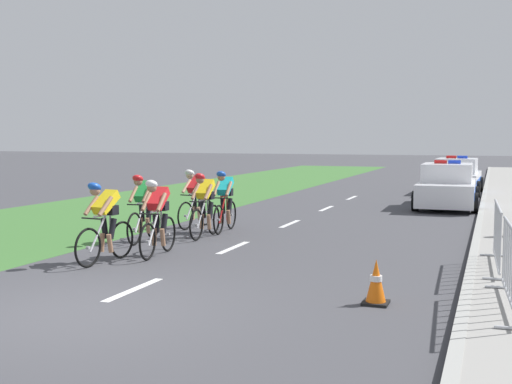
# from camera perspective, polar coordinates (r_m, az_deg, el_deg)

# --- Properties ---
(ground_plane) EXTENTS (160.00, 160.00, 0.00)m
(ground_plane) POSITION_cam_1_polar(r_m,az_deg,el_deg) (9.03, -15.30, -10.27)
(ground_plane) COLOR #424247
(kerb_edge) EXTENTS (0.16, 60.00, 0.13)m
(kerb_edge) POSITION_cam_1_polar(r_m,az_deg,el_deg) (21.17, 19.59, -1.55)
(kerb_edge) COLOR #9E9E99
(kerb_edge) RESTS_ON ground
(grass_verge) EXTENTS (7.00, 60.00, 0.01)m
(grass_verge) POSITION_cam_1_polar(r_m,az_deg,el_deg) (24.11, -8.14, -0.70)
(grass_verge) COLOR #3D7033
(grass_verge) RESTS_ON ground
(lane_markings_centre) EXTENTS (0.14, 21.60, 0.01)m
(lane_markings_centre) POSITION_cam_1_polar(r_m,az_deg,el_deg) (15.43, 0.82, -3.80)
(lane_markings_centre) COLOR white
(lane_markings_centre) RESTS_ON ground
(cyclist_lead) EXTENTS (0.44, 1.72, 1.56)m
(cyclist_lead) POSITION_cam_1_polar(r_m,az_deg,el_deg) (12.16, -13.44, -2.56)
(cyclist_lead) COLOR black
(cyclist_lead) RESTS_ON ground
(cyclist_second) EXTENTS (0.45, 1.72, 1.56)m
(cyclist_second) POSITION_cam_1_polar(r_m,az_deg,el_deg) (12.68, -8.82, -2.19)
(cyclist_second) COLOR black
(cyclist_second) RESTS_ON ground
(cyclist_third) EXTENTS (0.45, 1.72, 1.56)m
(cyclist_third) POSITION_cam_1_polar(r_m,az_deg,el_deg) (14.43, -10.07, -1.35)
(cyclist_third) COLOR black
(cyclist_third) RESTS_ON ground
(cyclist_fourth) EXTENTS (0.42, 1.72, 1.56)m
(cyclist_fourth) POSITION_cam_1_polar(r_m,az_deg,el_deg) (14.87, -4.62, -1.10)
(cyclist_fourth) COLOR black
(cyclist_fourth) RESTS_ON ground
(cyclist_fifth) EXTENTS (0.44, 1.72, 1.56)m
(cyclist_fifth) POSITION_cam_1_polar(r_m,az_deg,el_deg) (15.76, -2.82, -0.75)
(cyclist_fifth) COLOR black
(cyclist_fifth) RESTS_ON ground
(cyclist_sixth) EXTENTS (0.45, 1.72, 1.56)m
(cyclist_sixth) POSITION_cam_1_polar(r_m,az_deg,el_deg) (16.53, -5.47, -0.51)
(cyclist_sixth) COLOR black
(cyclist_sixth) RESTS_ON ground
(police_car_nearest) EXTENTS (2.06, 4.43, 1.59)m
(police_car_nearest) POSITION_cam_1_polar(r_m,az_deg,el_deg) (22.16, 16.76, 0.40)
(police_car_nearest) COLOR white
(police_car_nearest) RESTS_ON ground
(police_car_second) EXTENTS (2.09, 4.44, 1.59)m
(police_car_second) POSITION_cam_1_polar(r_m,az_deg,el_deg) (27.82, 17.54, 1.26)
(police_car_second) COLOR silver
(police_car_second) RESTS_ON ground
(crowd_barrier_front) EXTENTS (0.63, 2.32, 1.07)m
(crowd_barrier_front) POSITION_cam_1_polar(r_m,az_deg,el_deg) (8.98, 21.85, -6.31)
(crowd_barrier_front) COLOR #B7BABF
(crowd_barrier_front) RESTS_ON sidewalk_slab
(crowd_barrier_middle) EXTENTS (0.58, 2.32, 1.07)m
(crowd_barrier_middle) POSITION_cam_1_polar(r_m,az_deg,el_deg) (11.62, 20.82, -3.79)
(crowd_barrier_middle) COLOR #B7BABF
(crowd_barrier_middle) RESTS_ON sidewalk_slab
(traffic_cone_near) EXTENTS (0.36, 0.36, 0.64)m
(traffic_cone_near) POSITION_cam_1_polar(r_m,az_deg,el_deg) (9.16, 10.71, -7.97)
(traffic_cone_near) COLOR black
(traffic_cone_near) RESTS_ON ground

